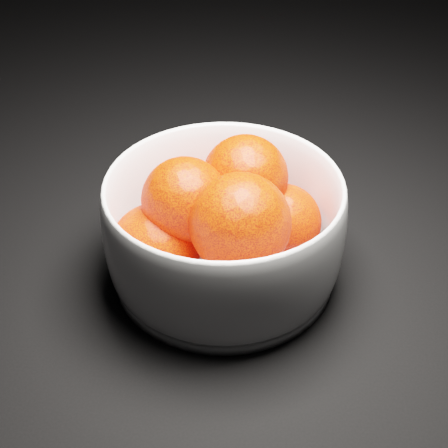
{
  "coord_description": "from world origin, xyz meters",
  "views": [
    {
      "loc": [
        -0.2,
        -0.18,
        0.4
      ],
      "look_at": [
        -0.23,
        0.25,
        0.06
      ],
      "focal_mm": 50.0,
      "sensor_mm": 36.0,
      "label": 1
    }
  ],
  "objects": [
    {
      "name": "bowl",
      "position": [
        -0.23,
        0.25,
        0.05
      ],
      "size": [
        0.22,
        0.22,
        0.1
      ],
      "rotation": [
        0.0,
        0.0,
        -0.23
      ],
      "color": "silver",
      "rests_on": "ground"
    },
    {
      "name": "orange_pile",
      "position": [
        -0.24,
        0.24,
        0.07
      ],
      "size": [
        0.19,
        0.17,
        0.12
      ],
      "color": "#FC2004",
      "rests_on": "bowl"
    }
  ]
}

